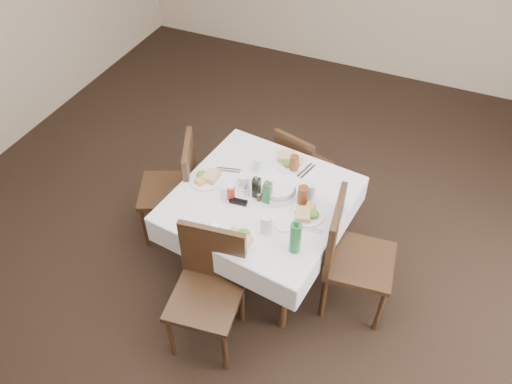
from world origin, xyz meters
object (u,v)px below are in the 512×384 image
at_px(green_bottle, 295,237).
at_px(water_s, 266,224).
at_px(oil_cruet_green, 268,192).
at_px(chair_west, 178,183).
at_px(water_e, 310,191).
at_px(water_w, 225,192).
at_px(chair_north, 299,164).
at_px(bread_basket, 279,191).
at_px(water_n, 258,165).
at_px(dining_table, 261,205).
at_px(ketchup_bottle, 231,193).
at_px(chair_east, 348,251).
at_px(oil_cruet_dark, 256,187).
at_px(coffee_mug, 244,181).
at_px(chair_south, 209,281).

bearing_deg(green_bottle, water_s, 162.43).
bearing_deg(oil_cruet_green, chair_west, 172.97).
height_order(chair_west, oil_cruet_green, oil_cruet_green).
xyz_separation_m(water_e, water_w, (-0.56, -0.25, -0.01)).
distance_m(chair_north, bread_basket, 0.78).
height_order(chair_west, water_n, chair_west).
relative_size(chair_north, water_e, 6.22).
distance_m(dining_table, ketchup_bottle, 0.26).
bearing_deg(oil_cruet_green, chair_east, -4.01).
xyz_separation_m(chair_east, oil_cruet_dark, (-0.74, 0.06, 0.29)).
relative_size(water_s, coffee_mug, 1.03).
bearing_deg(water_n, water_w, -105.24).
height_order(bread_basket, oil_cruet_dark, oil_cruet_dark).
bearing_deg(chair_west, water_s, -21.69).
bearing_deg(chair_south, chair_north, 85.51).
xyz_separation_m(chair_north, oil_cruet_green, (0.03, -0.79, 0.39)).
relative_size(water_s, oil_cruet_dark, 0.68).
distance_m(water_e, oil_cruet_green, 0.31).
bearing_deg(coffee_mug, water_s, -47.23).
relative_size(water_e, oil_cruet_dark, 0.62).
bearing_deg(oil_cruet_dark, ketchup_bottle, -147.71).
relative_size(chair_north, oil_cruet_dark, 3.88).
relative_size(dining_table, bread_basket, 5.38).
relative_size(chair_west, ketchup_bottle, 7.50).
height_order(dining_table, chair_west, chair_west).
relative_size(oil_cruet_green, green_bottle, 0.78).
bearing_deg(green_bottle, water_e, 97.72).
bearing_deg(chair_north, oil_cruet_dark, -94.73).
bearing_deg(chair_east, chair_west, 174.28).
height_order(chair_east, oil_cruet_dark, chair_east).
height_order(chair_south, water_n, chair_south).
xyz_separation_m(chair_east, water_e, (-0.37, 0.20, 0.26)).
bearing_deg(dining_table, chair_west, 174.19).
bearing_deg(bread_basket, chair_north, 96.57).
height_order(chair_north, green_bottle, green_bottle).
bearing_deg(chair_west, oil_cruet_green, -7.03).
relative_size(chair_west, water_e, 7.17).
relative_size(dining_table, oil_cruet_green, 6.04).
xyz_separation_m(water_n, water_e, (0.46, -0.12, 0.01)).
relative_size(chair_north, water_s, 5.69).
xyz_separation_m(oil_cruet_green, ketchup_bottle, (-0.25, -0.08, -0.04)).
bearing_deg(water_s, green_bottle, -17.57).
xyz_separation_m(water_n, coffee_mug, (-0.03, -0.19, -0.01)).
bearing_deg(water_e, chair_east, -28.16).
height_order(water_n, water_e, water_e).
xyz_separation_m(ketchup_bottle, coffee_mug, (0.03, 0.16, -0.01)).
height_order(chair_north, water_s, water_s).
bearing_deg(water_w, coffee_mug, 66.82).
bearing_deg(water_e, chair_south, -116.76).
bearing_deg(green_bottle, oil_cruet_dark, 139.91).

